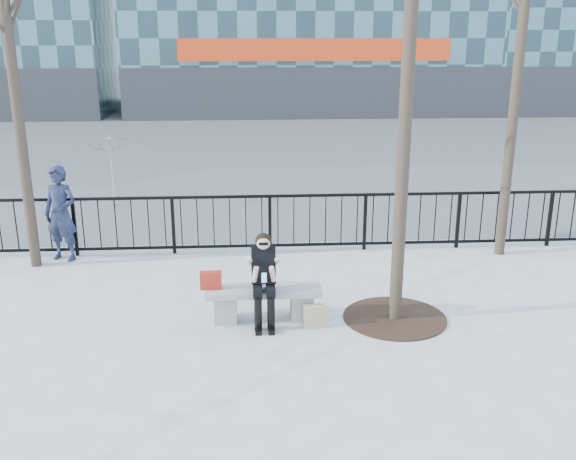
{
  "coord_description": "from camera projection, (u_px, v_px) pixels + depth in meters",
  "views": [
    {
      "loc": [
        -0.19,
        -8.52,
        3.99
      ],
      "look_at": [
        0.4,
        0.8,
        1.1
      ],
      "focal_mm": 40.0,
      "sensor_mm": 36.0,
      "label": 1
    }
  ],
  "objects": [
    {
      "name": "railing",
      "position": [
        259.0,
        224.0,
        12.01
      ],
      "size": [
        14.0,
        0.06,
        1.1
      ],
      "color": "black",
      "rests_on": "ground"
    },
    {
      "name": "tree_grate",
      "position": [
        395.0,
        318.0,
        9.33
      ],
      "size": [
        1.5,
        1.5,
        0.02
      ],
      "primitive_type": "cylinder",
      "color": "black",
      "rests_on": "ground"
    },
    {
      "name": "handbag",
      "position": [
        211.0,
        280.0,
        9.11
      ],
      "size": [
        0.31,
        0.15,
        0.25
      ],
      "primitive_type": "cube",
      "rotation": [
        0.0,
        0.0,
        0.03
      ],
      "color": "#AB1F15",
      "rests_on": "bench_main"
    },
    {
      "name": "street_surface",
      "position": [
        253.0,
        145.0,
        23.61
      ],
      "size": [
        60.0,
        23.0,
        0.01
      ],
      "primitive_type": "cube",
      "color": "#474747",
      "rests_on": "ground"
    },
    {
      "name": "bench_main",
      "position": [
        264.0,
        300.0,
        9.23
      ],
      "size": [
        1.65,
        0.46,
        0.49
      ],
      "color": "gray",
      "rests_on": "ground"
    },
    {
      "name": "standing_man",
      "position": [
        61.0,
        214.0,
        11.51
      ],
      "size": [
        0.73,
        0.6,
        1.73
      ],
      "primitive_type": "imported",
      "rotation": [
        0.0,
        0.0,
        -0.33
      ],
      "color": "black",
      "rests_on": "ground"
    },
    {
      "name": "seated_woman",
      "position": [
        264.0,
        280.0,
        8.96
      ],
      "size": [
        0.5,
        0.64,
        1.34
      ],
      "color": "black",
      "rests_on": "ground"
    },
    {
      "name": "shopping_bag",
      "position": [
        315.0,
        316.0,
        9.02
      ],
      "size": [
        0.36,
        0.17,
        0.33
      ],
      "primitive_type": "cube",
      "rotation": [
        0.0,
        0.0,
        0.12
      ],
      "color": "#BEB086",
      "rests_on": "ground"
    },
    {
      "name": "vendor_umbrella",
      "position": [
        112.0,
        171.0,
        15.0
      ],
      "size": [
        2.14,
        2.18,
        1.74
      ],
      "primitive_type": "imported",
      "rotation": [
        0.0,
        0.0,
        -0.14
      ],
      "color": "yellow",
      "rests_on": "ground"
    },
    {
      "name": "ground",
      "position": [
        264.0,
        319.0,
        9.31
      ],
      "size": [
        120.0,
        120.0,
        0.0
      ],
      "primitive_type": "plane",
      "color": "#999A95",
      "rests_on": "ground"
    }
  ]
}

